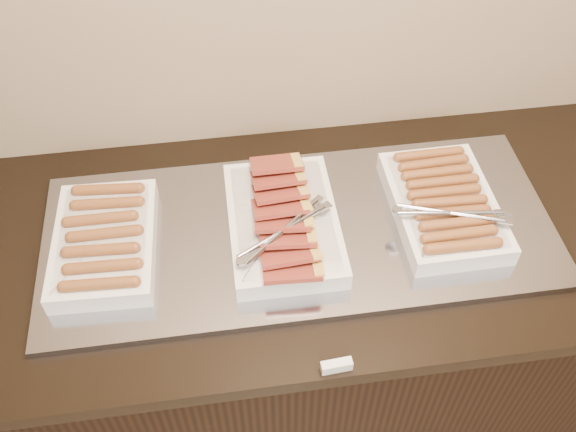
# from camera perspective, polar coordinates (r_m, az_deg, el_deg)

# --- Properties ---
(counter) EXTENTS (2.06, 0.76, 0.90)m
(counter) POSITION_cam_1_polar(r_m,az_deg,el_deg) (1.89, 0.11, -10.34)
(counter) COLOR black
(counter) RESTS_ON ground
(warming_tray) EXTENTS (1.20, 0.50, 0.02)m
(warming_tray) POSITION_cam_1_polar(r_m,az_deg,el_deg) (1.52, 1.02, -1.38)
(warming_tray) COLOR #9597A2
(warming_tray) RESTS_ON counter
(dish_left) EXTENTS (0.24, 0.34, 0.07)m
(dish_left) POSITION_cam_1_polar(r_m,az_deg,el_deg) (1.51, -15.98, -2.19)
(dish_left) COLOR silver
(dish_left) RESTS_ON warming_tray
(dish_center) EXTENTS (0.26, 0.40, 0.09)m
(dish_center) POSITION_cam_1_polar(r_m,az_deg,el_deg) (1.48, -0.43, -0.58)
(dish_center) COLOR silver
(dish_center) RESTS_ON warming_tray
(dish_right) EXTENTS (0.27, 0.36, 0.08)m
(dish_right) POSITION_cam_1_polar(r_m,az_deg,el_deg) (1.56, 13.72, 0.96)
(dish_right) COLOR silver
(dish_right) RESTS_ON warming_tray
(label_holder) EXTENTS (0.06, 0.02, 0.03)m
(label_holder) POSITION_cam_1_polar(r_m,az_deg,el_deg) (1.32, 4.34, -13.14)
(label_holder) COLOR silver
(label_holder) RESTS_ON counter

